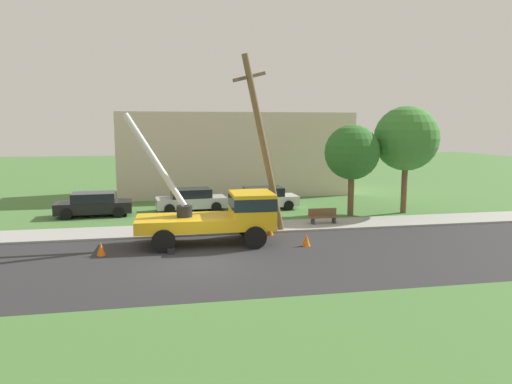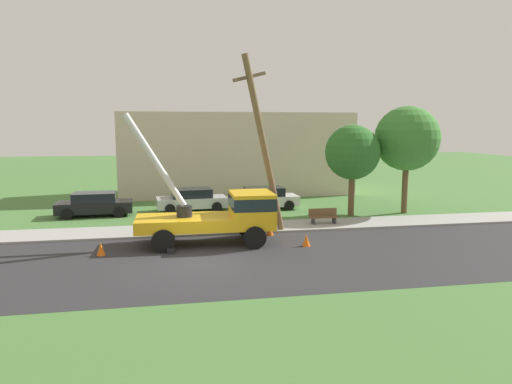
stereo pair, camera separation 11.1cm
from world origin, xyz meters
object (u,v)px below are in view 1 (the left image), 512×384
object	(u,v)px
leaning_utility_pole	(263,144)
roadside_tree_far	(352,153)
utility_truck	(224,213)
parked_sedan_black	(94,204)
parked_sedan_silver	(191,200)
parked_sedan_white	(263,198)
traffic_cone_curbside	(270,230)
roadside_tree_near	(406,139)
traffic_cone_ahead	(307,240)
park_bench	(323,217)
traffic_cone_behind	(101,249)

from	to	relation	value
leaning_utility_pole	roadside_tree_far	world-z (taller)	leaning_utility_pole
utility_truck	parked_sedan_black	distance (m)	10.65
parked_sedan_silver	parked_sedan_white	size ratio (longest dim) A/B	1.02
traffic_cone_curbside	roadside_tree_far	distance (m)	8.08
roadside_tree_near	parked_sedan_white	bearing A→B (deg)	159.87
parked_sedan_white	parked_sedan_black	bearing A→B (deg)	-177.29
parked_sedan_silver	parked_sedan_white	world-z (taller)	same
parked_sedan_black	parked_sedan_silver	distance (m)	5.88
parked_sedan_silver	parked_sedan_white	distance (m)	4.68
parked_sedan_black	parked_sedan_silver	world-z (taller)	same
leaning_utility_pole	parked_sedan_white	xyz separation A→B (m)	(1.49, 7.08, -3.81)
utility_truck	parked_sedan_black	world-z (taller)	utility_truck
leaning_utility_pole	roadside_tree_near	world-z (taller)	leaning_utility_pole
traffic_cone_ahead	parked_sedan_black	world-z (taller)	parked_sedan_black
parked_sedan_white	roadside_tree_far	world-z (taller)	roadside_tree_far
roadside_tree_far	utility_truck	bearing A→B (deg)	-147.37
roadside_tree_far	parked_sedan_black	bearing A→B (deg)	169.67
traffic_cone_curbside	roadside_tree_far	size ratio (longest dim) A/B	0.10
traffic_cone_curbside	utility_truck	bearing A→B (deg)	-154.73
parked_sedan_silver	park_bench	size ratio (longest dim) A/B	2.84
utility_truck	traffic_cone_ahead	size ratio (longest dim) A/B	12.07
traffic_cone_ahead	parked_sedan_white	bearing A→B (deg)	89.57
traffic_cone_curbside	parked_sedan_black	distance (m)	11.62
leaning_utility_pole	parked_sedan_white	world-z (taller)	leaning_utility_pole
park_bench	roadside_tree_far	bearing A→B (deg)	42.70
utility_truck	roadside_tree_far	bearing A→B (deg)	32.63
parked_sedan_black	traffic_cone_ahead	bearing A→B (deg)	-41.94
parked_sedan_silver	park_bench	world-z (taller)	parked_sedan_silver
traffic_cone_ahead	parked_sedan_silver	world-z (taller)	parked_sedan_silver
parked_sedan_black	parked_sedan_silver	size ratio (longest dim) A/B	0.99
traffic_cone_ahead	parked_sedan_silver	size ratio (longest dim) A/B	0.12
roadside_tree_near	roadside_tree_far	xyz separation A→B (m)	(-3.59, -0.23, -0.80)
parked_sedan_white	roadside_tree_near	distance (m)	9.65
utility_truck	park_bench	size ratio (longest dim) A/B	4.22
roadside_tree_near	roadside_tree_far	world-z (taller)	roadside_tree_near
parked_sedan_black	roadside_tree_near	size ratio (longest dim) A/B	0.68
park_bench	roadside_tree_near	size ratio (longest dim) A/B	0.24
roadside_tree_near	utility_truck	bearing A→B (deg)	-154.96
leaning_utility_pole	traffic_cone_behind	distance (m)	9.01
leaning_utility_pole	parked_sedan_silver	world-z (taller)	leaning_utility_pole
leaning_utility_pole	park_bench	size ratio (longest dim) A/B	5.50
traffic_cone_behind	roadside_tree_far	bearing A→B (deg)	25.46
parked_sedan_silver	roadside_tree_near	xyz separation A→B (m)	(12.97, -3.23, 3.89)
traffic_cone_curbside	parked_sedan_black	xyz separation A→B (m)	(-9.28, 6.98, 0.43)
parked_sedan_black	traffic_cone_behind	bearing A→B (deg)	-80.54
parked_sedan_white	leaning_utility_pole	bearing A→B (deg)	-101.89
utility_truck	traffic_cone_curbside	xyz separation A→B (m)	(2.43, 1.15, -1.13)
traffic_cone_ahead	traffic_cone_behind	bearing A→B (deg)	179.36
utility_truck	roadside_tree_far	world-z (taller)	utility_truck
traffic_cone_curbside	parked_sedan_white	xyz separation A→B (m)	(1.23, 7.48, 0.43)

